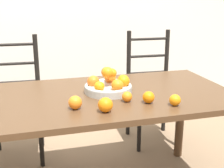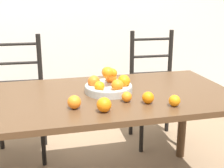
{
  "view_description": "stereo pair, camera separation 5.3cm",
  "coord_description": "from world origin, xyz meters",
  "px_view_note": "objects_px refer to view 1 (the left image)",
  "views": [
    {
      "loc": [
        -0.39,
        -1.82,
        1.36
      ],
      "look_at": [
        0.1,
        -0.06,
        0.82
      ],
      "focal_mm": 50.0,
      "sensor_mm": 36.0,
      "label": 1
    },
    {
      "loc": [
        -0.34,
        -1.84,
        1.36
      ],
      "look_at": [
        0.1,
        -0.06,
        0.82
      ],
      "focal_mm": 50.0,
      "sensor_mm": 36.0,
      "label": 2
    }
  ],
  "objects_px": {
    "orange_loose_0": "(105,105)",
    "orange_loose_4": "(127,97)",
    "orange_loose_3": "(149,97)",
    "orange_loose_1": "(75,102)",
    "orange_loose_2": "(175,100)",
    "chair_left": "(16,104)",
    "chair_right": "(152,92)",
    "fruit_bowl": "(109,85)"
  },
  "relations": [
    {
      "from": "chair_right",
      "to": "orange_loose_3",
      "type": "bearing_deg",
      "value": -111.85
    },
    {
      "from": "chair_left",
      "to": "orange_loose_0",
      "type": "bearing_deg",
      "value": -61.2
    },
    {
      "from": "orange_loose_2",
      "to": "chair_left",
      "type": "bearing_deg",
      "value": 130.89
    },
    {
      "from": "orange_loose_0",
      "to": "chair_left",
      "type": "height_order",
      "value": "chair_left"
    },
    {
      "from": "orange_loose_2",
      "to": "orange_loose_1",
      "type": "bearing_deg",
      "value": 169.79
    },
    {
      "from": "fruit_bowl",
      "to": "orange_loose_2",
      "type": "xyz_separation_m",
      "value": [
        0.3,
        -0.34,
        -0.02
      ]
    },
    {
      "from": "orange_loose_0",
      "to": "orange_loose_4",
      "type": "height_order",
      "value": "orange_loose_0"
    },
    {
      "from": "orange_loose_1",
      "to": "orange_loose_4",
      "type": "xyz_separation_m",
      "value": [
        0.31,
        0.04,
        -0.01
      ]
    },
    {
      "from": "fruit_bowl",
      "to": "orange_loose_4",
      "type": "bearing_deg",
      "value": -74.41
    },
    {
      "from": "fruit_bowl",
      "to": "orange_loose_0",
      "type": "height_order",
      "value": "fruit_bowl"
    },
    {
      "from": "orange_loose_2",
      "to": "chair_right",
      "type": "height_order",
      "value": "chair_right"
    },
    {
      "from": "chair_left",
      "to": "chair_right",
      "type": "bearing_deg",
      "value": 2.98
    },
    {
      "from": "fruit_bowl",
      "to": "chair_left",
      "type": "relative_size",
      "value": 0.3
    },
    {
      "from": "fruit_bowl",
      "to": "orange_loose_3",
      "type": "distance_m",
      "value": 0.31
    },
    {
      "from": "chair_left",
      "to": "orange_loose_2",
      "type": "bearing_deg",
      "value": -46.13
    },
    {
      "from": "fruit_bowl",
      "to": "orange_loose_1",
      "type": "xyz_separation_m",
      "value": [
        -0.26,
        -0.24,
        -0.01
      ]
    },
    {
      "from": "orange_loose_0",
      "to": "orange_loose_3",
      "type": "xyz_separation_m",
      "value": [
        0.28,
        0.07,
        -0.01
      ]
    },
    {
      "from": "chair_left",
      "to": "chair_right",
      "type": "height_order",
      "value": "same"
    },
    {
      "from": "orange_loose_0",
      "to": "orange_loose_1",
      "type": "bearing_deg",
      "value": 149.17
    },
    {
      "from": "orange_loose_4",
      "to": "orange_loose_1",
      "type": "bearing_deg",
      "value": -173.2
    },
    {
      "from": "orange_loose_4",
      "to": "chair_left",
      "type": "height_order",
      "value": "chair_left"
    },
    {
      "from": "orange_loose_4",
      "to": "orange_loose_2",
      "type": "bearing_deg",
      "value": -29.66
    },
    {
      "from": "chair_left",
      "to": "chair_right",
      "type": "distance_m",
      "value": 1.22
    },
    {
      "from": "orange_loose_4",
      "to": "orange_loose_3",
      "type": "bearing_deg",
      "value": -26.6
    },
    {
      "from": "orange_loose_2",
      "to": "orange_loose_3",
      "type": "distance_m",
      "value": 0.15
    },
    {
      "from": "orange_loose_0",
      "to": "orange_loose_3",
      "type": "relative_size",
      "value": 1.16
    },
    {
      "from": "orange_loose_2",
      "to": "orange_loose_4",
      "type": "xyz_separation_m",
      "value": [
        -0.24,
        0.14,
        -0.0
      ]
    },
    {
      "from": "fruit_bowl",
      "to": "orange_loose_0",
      "type": "xyz_separation_m",
      "value": [
        -0.11,
        -0.33,
        -0.01
      ]
    },
    {
      "from": "orange_loose_2",
      "to": "orange_loose_3",
      "type": "xyz_separation_m",
      "value": [
        -0.13,
        0.08,
        0.0
      ]
    },
    {
      "from": "orange_loose_1",
      "to": "orange_loose_3",
      "type": "relative_size",
      "value": 1.08
    },
    {
      "from": "orange_loose_1",
      "to": "chair_left",
      "type": "height_order",
      "value": "chair_left"
    },
    {
      "from": "fruit_bowl",
      "to": "orange_loose_0",
      "type": "relative_size",
      "value": 3.76
    },
    {
      "from": "chair_right",
      "to": "fruit_bowl",
      "type": "bearing_deg",
      "value": -128.21
    },
    {
      "from": "orange_loose_1",
      "to": "orange_loose_4",
      "type": "height_order",
      "value": "orange_loose_1"
    },
    {
      "from": "orange_loose_3",
      "to": "orange_loose_1",
      "type": "bearing_deg",
      "value": 177.45
    },
    {
      "from": "orange_loose_0",
      "to": "orange_loose_3",
      "type": "height_order",
      "value": "orange_loose_0"
    },
    {
      "from": "orange_loose_1",
      "to": "orange_loose_2",
      "type": "relative_size",
      "value": 1.16
    },
    {
      "from": "orange_loose_0",
      "to": "chair_right",
      "type": "relative_size",
      "value": 0.08
    },
    {
      "from": "orange_loose_1",
      "to": "orange_loose_0",
      "type": "bearing_deg",
      "value": -30.83
    },
    {
      "from": "orange_loose_2",
      "to": "orange_loose_3",
      "type": "bearing_deg",
      "value": 147.8
    },
    {
      "from": "orange_loose_0",
      "to": "chair_left",
      "type": "relative_size",
      "value": 0.08
    },
    {
      "from": "chair_right",
      "to": "orange_loose_1",
      "type": "bearing_deg",
      "value": -129.8
    }
  ]
}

